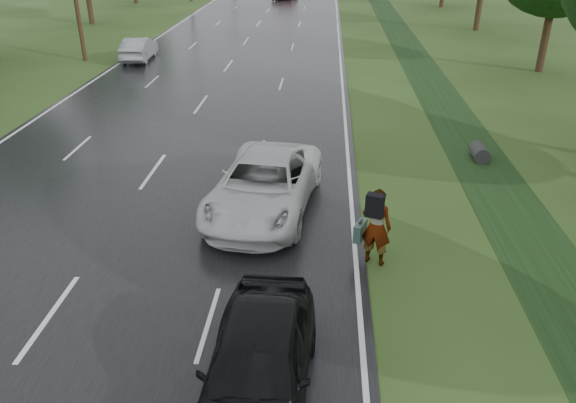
# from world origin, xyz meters

# --- Properties ---
(ground) EXTENTS (220.00, 220.00, 0.00)m
(ground) POSITION_xyz_m (0.00, 0.00, 0.00)
(ground) COLOR #2B4017
(ground) RESTS_ON ground
(road) EXTENTS (14.00, 180.00, 0.04)m
(road) POSITION_xyz_m (0.00, 45.00, 0.02)
(road) COLOR black
(road) RESTS_ON ground
(edge_stripe_east) EXTENTS (0.12, 180.00, 0.01)m
(edge_stripe_east) POSITION_xyz_m (6.75, 45.00, 0.04)
(edge_stripe_east) COLOR silver
(edge_stripe_east) RESTS_ON road
(edge_stripe_west) EXTENTS (0.12, 180.00, 0.01)m
(edge_stripe_west) POSITION_xyz_m (-6.75, 45.00, 0.04)
(edge_stripe_west) COLOR silver
(edge_stripe_west) RESTS_ON road
(center_line) EXTENTS (0.12, 180.00, 0.01)m
(center_line) POSITION_xyz_m (0.00, 45.00, 0.04)
(center_line) COLOR silver
(center_line) RESTS_ON road
(drainage_ditch) EXTENTS (2.20, 120.00, 0.56)m
(drainage_ditch) POSITION_xyz_m (11.50, 18.71, 0.04)
(drainage_ditch) COLOR black
(drainage_ditch) RESTS_ON ground
(pedestrian) EXTENTS (1.00, 1.03, 2.05)m
(pedestrian) POSITION_xyz_m (7.17, 2.72, 1.06)
(pedestrian) COLOR #A5998C
(pedestrian) RESTS_ON ground
(white_pickup) EXTENTS (3.43, 6.17, 1.63)m
(white_pickup) POSITION_xyz_m (4.15, 5.35, 0.86)
(white_pickup) COLOR silver
(white_pickup) RESTS_ON road
(dark_sedan) EXTENTS (2.04, 4.75, 1.60)m
(dark_sedan) POSITION_xyz_m (4.82, -2.05, 0.84)
(dark_sedan) COLOR black
(dark_sedan) RESTS_ON road
(silver_sedan) EXTENTS (1.72, 4.28, 1.38)m
(silver_sedan) POSITION_xyz_m (-5.80, 25.29, 0.73)
(silver_sedan) COLOR gray
(silver_sedan) RESTS_ON road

